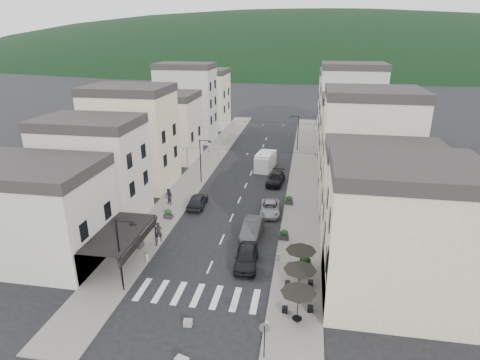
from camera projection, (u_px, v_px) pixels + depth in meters
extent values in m
plane|color=black|center=(190.00, 312.00, 29.13)|extent=(700.00, 700.00, 0.00)
cube|color=slate|center=(203.00, 168.00, 59.88)|extent=(4.00, 76.00, 0.12)
cube|color=slate|center=(304.00, 173.00, 57.50)|extent=(4.00, 76.00, 0.12)
ellipsoid|color=black|center=(302.00, 59.00, 306.46)|extent=(640.00, 360.00, 70.00)
cube|color=#BDB7AD|center=(32.00, 217.00, 34.82)|extent=(12.00, 8.00, 8.00)
cube|color=#B7B291|center=(397.00, 241.00, 28.79)|extent=(10.00, 8.00, 10.00)
cube|color=black|center=(120.00, 233.00, 33.83)|extent=(3.60, 7.50, 0.15)
cube|color=black|center=(140.00, 240.00, 33.72)|extent=(0.34, 7.50, 0.99)
cylinder|color=black|center=(122.00, 274.00, 30.88)|extent=(0.10, 0.10, 3.20)
cylinder|color=black|center=(155.00, 232.00, 37.35)|extent=(0.10, 0.10, 3.20)
cube|color=#BDB7AD|center=(94.00, 173.00, 42.64)|extent=(10.00, 7.00, 10.00)
cube|color=#262323|center=(87.00, 122.00, 40.73)|extent=(10.20, 7.14, 1.00)
cube|color=beige|center=(132.00, 141.00, 51.53)|extent=(10.00, 8.00, 12.00)
cube|color=#262323|center=(127.00, 89.00, 49.28)|extent=(10.20, 8.16, 1.00)
cube|color=beige|center=(165.00, 129.00, 63.06)|extent=(10.00, 8.00, 9.50)
cube|color=#262323|center=(163.00, 96.00, 61.24)|extent=(10.20, 8.16, 1.00)
cube|color=#A5A5A0|center=(187.00, 105.00, 73.55)|extent=(10.00, 7.00, 13.00)
cube|color=#262323|center=(185.00, 66.00, 71.12)|extent=(10.20, 7.14, 1.00)
cube|color=#B7B291|center=(203.00, 100.00, 84.99)|extent=(10.00, 9.00, 11.00)
cube|color=#262323|center=(202.00, 71.00, 82.91)|extent=(10.20, 9.18, 1.00)
cube|color=#B7B291|center=(380.00, 203.00, 36.36)|extent=(10.00, 7.00, 9.00)
cube|color=#262323|center=(387.00, 150.00, 34.62)|extent=(10.20, 7.14, 1.00)
cube|color=beige|center=(368.00, 154.00, 45.00)|extent=(10.00, 8.00, 12.50)
cube|color=#262323|center=(375.00, 93.00, 42.66)|extent=(10.20, 8.16, 1.00)
cube|color=beige|center=(356.00, 139.00, 56.52)|extent=(10.00, 7.00, 10.00)
cube|color=#262323|center=(360.00, 99.00, 54.62)|extent=(10.20, 7.14, 1.00)
cube|color=#A5A5A0|center=(350.00, 111.00, 67.01)|extent=(10.00, 8.00, 13.50)
cube|color=#262323|center=(354.00, 66.00, 64.50)|extent=(10.20, 8.16, 1.00)
cube|color=#BDB7AD|center=(344.00, 105.00, 78.45)|extent=(10.00, 9.00, 11.50)
cube|color=#262323|center=(347.00, 72.00, 76.28)|extent=(10.20, 9.18, 1.00)
cylinder|color=black|center=(298.00, 309.00, 27.46)|extent=(0.06, 0.06, 2.30)
cone|color=black|center=(298.00, 296.00, 27.08)|extent=(2.50, 2.50, 0.55)
cylinder|color=black|center=(297.00, 318.00, 27.73)|extent=(0.70, 0.70, 0.04)
cylinder|color=black|center=(299.00, 285.00, 30.05)|extent=(0.06, 0.06, 2.30)
cone|color=black|center=(300.00, 273.00, 29.67)|extent=(2.50, 2.50, 0.55)
cylinder|color=black|center=(298.00, 294.00, 30.32)|extent=(0.70, 0.70, 0.04)
cylinder|color=black|center=(300.00, 265.00, 32.64)|extent=(0.06, 0.06, 2.30)
cone|color=black|center=(301.00, 253.00, 32.26)|extent=(2.50, 2.50, 0.55)
cylinder|color=black|center=(300.00, 273.00, 32.91)|extent=(0.70, 0.70, 0.04)
cylinder|color=black|center=(120.00, 254.00, 30.90)|extent=(0.14, 0.14, 6.00)
cylinder|color=black|center=(124.00, 221.00, 29.79)|extent=(1.40, 0.10, 0.10)
cylinder|color=black|center=(133.00, 224.00, 29.73)|extent=(0.56, 0.56, 0.08)
cylinder|color=black|center=(200.00, 162.00, 53.09)|extent=(0.14, 0.14, 6.00)
cylinder|color=black|center=(205.00, 141.00, 51.97)|extent=(1.40, 0.10, 0.10)
cylinder|color=black|center=(210.00, 142.00, 51.92)|extent=(0.56, 0.56, 0.08)
cylinder|color=black|center=(298.00, 133.00, 67.79)|extent=(0.14, 0.14, 6.00)
cylinder|color=black|center=(295.00, 116.00, 66.90)|extent=(1.40, 0.10, 0.10)
cylinder|color=black|center=(291.00, 117.00, 67.05)|extent=(0.56, 0.56, 0.08)
cylinder|color=black|center=(264.00, 342.00, 24.54)|extent=(0.07, 0.07, 2.50)
cylinder|color=slate|center=(265.00, 328.00, 24.15)|extent=(0.70, 0.04, 0.70)
cylinder|color=gray|center=(147.00, 257.00, 35.43)|extent=(0.26, 0.26, 0.60)
cylinder|color=gray|center=(159.00, 241.00, 38.20)|extent=(0.26, 0.26, 0.60)
cylinder|color=gray|center=(278.00, 257.00, 35.47)|extent=(0.26, 0.26, 0.60)
cylinder|color=gray|center=(267.00, 326.00, 27.15)|extent=(0.26, 0.26, 0.60)
cylinder|color=black|center=(241.00, 150.00, 47.38)|extent=(19.00, 0.02, 0.02)
cone|color=beige|center=(170.00, 148.00, 48.83)|extent=(0.28, 0.28, 0.24)
cone|color=navy|center=(183.00, 150.00, 48.61)|extent=(0.28, 0.28, 0.24)
cone|color=beige|center=(196.00, 151.00, 48.39)|extent=(0.28, 0.28, 0.24)
cone|color=navy|center=(208.00, 152.00, 48.16)|extent=(0.28, 0.28, 0.24)
cone|color=beige|center=(221.00, 153.00, 47.92)|extent=(0.28, 0.28, 0.24)
cone|color=navy|center=(234.00, 154.00, 47.68)|extent=(0.28, 0.28, 0.24)
cone|color=beige|center=(247.00, 154.00, 47.43)|extent=(0.28, 0.28, 0.24)
cone|color=navy|center=(261.00, 155.00, 47.17)|extent=(0.28, 0.28, 0.24)
cone|color=beige|center=(274.00, 155.00, 46.90)|extent=(0.28, 0.28, 0.24)
cone|color=navy|center=(288.00, 155.00, 46.63)|extent=(0.28, 0.28, 0.24)
cone|color=beige|center=(301.00, 155.00, 46.35)|extent=(0.28, 0.28, 0.24)
cone|color=navy|center=(315.00, 155.00, 46.07)|extent=(0.28, 0.28, 0.24)
cylinder|color=black|center=(258.00, 122.00, 62.17)|extent=(19.00, 0.02, 0.02)
cone|color=beige|center=(204.00, 121.00, 63.62)|extent=(0.28, 0.28, 0.24)
cone|color=navy|center=(213.00, 122.00, 63.40)|extent=(0.28, 0.28, 0.24)
cone|color=beige|center=(223.00, 123.00, 63.18)|extent=(0.28, 0.28, 0.24)
cone|color=navy|center=(233.00, 124.00, 62.95)|extent=(0.28, 0.28, 0.24)
cone|color=beige|center=(243.00, 124.00, 62.71)|extent=(0.28, 0.28, 0.24)
cone|color=navy|center=(253.00, 125.00, 62.47)|extent=(0.28, 0.28, 0.24)
cone|color=beige|center=(263.00, 125.00, 62.22)|extent=(0.28, 0.28, 0.24)
cone|color=navy|center=(273.00, 126.00, 61.96)|extent=(0.28, 0.28, 0.24)
cone|color=beige|center=(283.00, 126.00, 61.69)|extent=(0.28, 0.28, 0.24)
cone|color=navy|center=(294.00, 126.00, 61.42)|extent=(0.28, 0.28, 0.24)
cone|color=beige|center=(304.00, 125.00, 61.14)|extent=(0.28, 0.28, 0.24)
cone|color=navy|center=(315.00, 125.00, 60.86)|extent=(0.28, 0.28, 0.24)
imported|color=black|center=(246.00, 257.00, 34.66)|extent=(2.18, 4.83, 1.61)
imported|color=#353538|center=(252.00, 228.00, 39.73)|extent=(1.94, 5.06, 1.65)
imported|color=#92939A|center=(270.00, 208.00, 44.73)|extent=(2.48, 4.79, 1.29)
imported|color=black|center=(276.00, 179.00, 53.49)|extent=(2.47, 5.12, 1.44)
imported|color=black|center=(197.00, 201.00, 46.40)|extent=(2.01, 4.63, 1.55)
cube|color=white|center=(266.00, 162.00, 59.25)|extent=(2.83, 5.68, 2.27)
cube|color=white|center=(265.00, 155.00, 58.22)|extent=(2.54, 3.87, 0.57)
cylinder|color=black|center=(256.00, 170.00, 57.92)|extent=(0.38, 0.82, 0.79)
cylinder|color=black|center=(268.00, 171.00, 57.42)|extent=(0.38, 0.82, 0.79)
cylinder|color=black|center=(263.00, 162.00, 61.58)|extent=(0.38, 0.82, 0.79)
cylinder|color=black|center=(274.00, 163.00, 61.09)|extent=(0.38, 0.82, 0.79)
imported|color=black|center=(159.00, 232.00, 38.41)|extent=(0.82, 0.66, 1.97)
imported|color=#27212D|center=(169.00, 197.00, 46.65)|extent=(1.20, 1.13, 1.95)
cube|color=gray|center=(188.00, 323.00, 27.70)|extent=(0.64, 0.50, 0.45)
cube|color=#2E2E30|center=(137.00, 244.00, 37.71)|extent=(1.26, 0.95, 0.56)
ellipsoid|color=black|center=(137.00, 238.00, 37.49)|extent=(0.98, 0.63, 0.72)
cube|color=#28282A|center=(168.00, 216.00, 43.45)|extent=(1.05, 0.73, 0.48)
ellipsoid|color=black|center=(168.00, 212.00, 43.27)|extent=(0.84, 0.53, 0.61)
cube|color=#303032|center=(305.00, 266.00, 34.13)|extent=(1.12, 0.69, 0.53)
ellipsoid|color=black|center=(305.00, 260.00, 33.93)|extent=(0.94, 0.60, 0.68)
cube|color=#28282A|center=(284.00, 237.00, 39.00)|extent=(0.96, 0.55, 0.47)
ellipsoid|color=black|center=(284.00, 232.00, 38.82)|extent=(0.82, 0.52, 0.60)
cube|color=#2F2F32|center=(289.00, 202.00, 46.99)|extent=(0.99, 0.63, 0.46)
ellipsoid|color=black|center=(289.00, 198.00, 46.82)|extent=(0.82, 0.52, 0.59)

